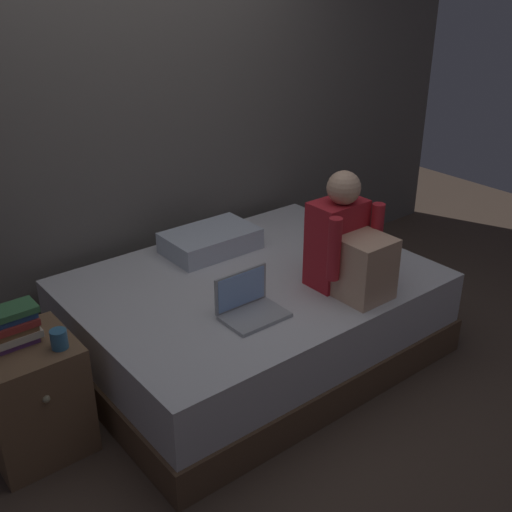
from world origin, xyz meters
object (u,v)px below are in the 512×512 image
(laptop, at_px, (249,305))
(mug, at_px, (59,339))
(person_sitting, at_px, (348,247))
(nightstand, at_px, (32,397))
(pillow, at_px, (210,241))
(book_stack, at_px, (12,326))
(bed, at_px, (252,317))

(laptop, distance_m, mug, 0.93)
(person_sitting, bearing_deg, nightstand, 164.66)
(person_sitting, xyz_separation_m, mug, (-1.50, 0.33, -0.14))
(laptop, height_order, pillow, laptop)
(pillow, xyz_separation_m, mug, (-1.20, -0.54, 0.04))
(pillow, bearing_deg, book_stack, -164.12)
(bed, height_order, person_sitting, person_sitting)
(pillow, bearing_deg, person_sitting, -70.97)
(bed, bearing_deg, pillow, 86.64)
(mug, bearing_deg, pillow, 24.34)
(person_sitting, relative_size, book_stack, 2.76)
(pillow, relative_size, book_stack, 2.36)
(person_sitting, bearing_deg, bed, 127.96)
(bed, relative_size, nightstand, 3.48)
(nightstand, distance_m, person_sitting, 1.75)
(bed, bearing_deg, laptop, -130.51)
(laptop, xyz_separation_m, mug, (-0.90, 0.22, 0.05))
(nightstand, bearing_deg, bed, -1.27)
(laptop, relative_size, pillow, 0.57)
(bed, relative_size, book_stack, 8.42)
(bed, bearing_deg, mug, -175.55)
(nightstand, distance_m, pillow, 1.42)
(nightstand, xyz_separation_m, person_sitting, (1.63, -0.45, 0.47))
(person_sitting, height_order, book_stack, person_sitting)
(bed, relative_size, pillow, 3.57)
(book_stack, bearing_deg, pillow, 15.88)
(nightstand, xyz_separation_m, laptop, (1.03, -0.34, 0.28))
(pillow, height_order, book_stack, book_stack)
(nightstand, distance_m, laptop, 1.12)
(laptop, distance_m, book_stack, 1.12)
(person_sitting, relative_size, mug, 7.28)
(nightstand, xyz_separation_m, book_stack, (-0.01, 0.04, 0.38))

